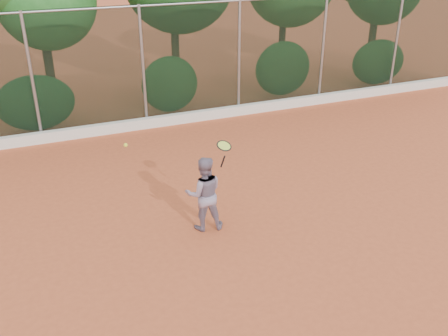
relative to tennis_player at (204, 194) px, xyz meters
name	(u,v)px	position (x,y,z in m)	size (l,w,h in m)	color
ground	(245,251)	(0.40, -1.05, -0.76)	(80.00, 80.00, 0.00)	#C1542D
concrete_curb	(148,123)	(0.40, 5.77, -0.61)	(24.00, 0.20, 0.30)	silver
tennis_player	(204,194)	(0.00, 0.00, 0.00)	(0.74, 0.57, 1.51)	gray
chainlink_fence	(143,64)	(0.40, 5.95, 1.10)	(24.09, 0.09, 3.50)	black
tennis_racket	(224,148)	(0.41, 0.00, 0.89)	(0.35, 0.34, 0.56)	black
tennis_ball_in_flight	(126,145)	(-1.34, 0.37, 1.09)	(0.07, 0.07, 0.07)	#E7F036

